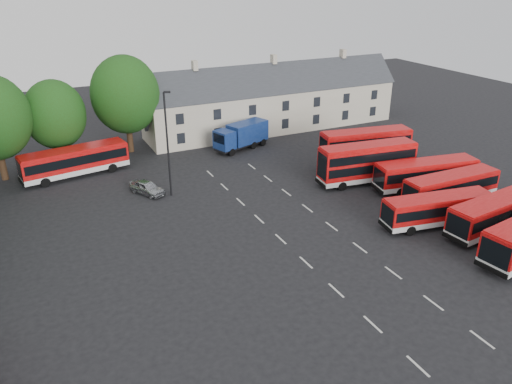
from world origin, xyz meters
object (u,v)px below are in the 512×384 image
silver_car (147,188)px  lamppost (168,142)px  bus_dd_south (367,161)px  box_truck (242,135)px

silver_car → lamppost: lamppost is taller
bus_dd_south → box_truck: (-7.05, 15.36, -0.59)m
bus_dd_south → silver_car: 22.31m
bus_dd_south → lamppost: size_ratio=1.01×
box_truck → lamppost: size_ratio=0.74×
box_truck → silver_car: box_truck is taller
box_truck → lamppost: lamppost is taller
bus_dd_south → lamppost: bearing=170.6°
bus_dd_south → silver_car: bus_dd_south is taller
bus_dd_south → box_truck: bus_dd_south is taller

